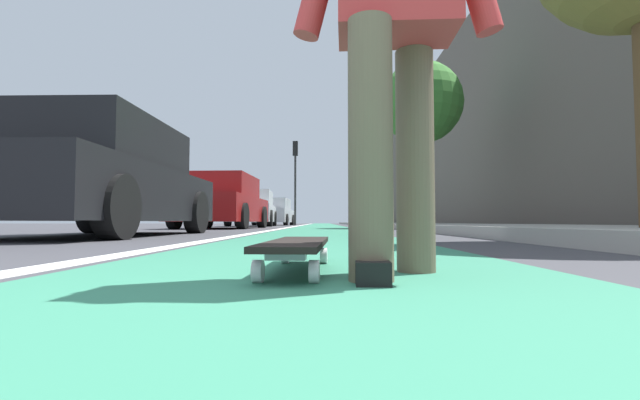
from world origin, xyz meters
TOP-DOWN VIEW (x-y plane):
  - ground_plane at (10.00, 0.00)m, footprint 80.00×80.00m
  - bike_lane_paint at (24.00, 0.00)m, footprint 56.00×1.83m
  - lane_stripe_white at (20.00, 1.06)m, footprint 52.00×0.16m
  - sidewalk_curb at (18.00, -3.37)m, footprint 52.00×3.20m
  - building_facade at (22.00, -6.35)m, footprint 40.00×1.20m
  - skateboard at (1.02, 0.05)m, footprint 0.85×0.24m
  - skater_person at (0.87, -0.30)m, footprint 0.45×0.72m
  - parked_car_near at (5.05, 2.87)m, footprint 4.20×1.98m
  - parked_car_mid at (11.58, 2.79)m, footprint 4.38×2.12m
  - parked_car_far at (17.55, 2.92)m, footprint 4.17×2.00m
  - parked_car_end at (23.31, 2.65)m, footprint 4.54×2.03m
  - traffic_light at (23.09, 1.46)m, footprint 0.33×0.28m
  - street_tree_mid at (11.95, -2.97)m, footprint 2.42×2.42m
  - pedestrian_distant at (12.68, -2.78)m, footprint 0.48×0.74m

SIDE VIEW (x-z plane):
  - ground_plane at x=10.00m, z-range 0.00..0.00m
  - bike_lane_paint at x=24.00m, z-range 0.00..0.00m
  - lane_stripe_white at x=20.00m, z-range 0.00..0.01m
  - sidewalk_curb at x=18.00m, z-range 0.00..0.13m
  - skateboard at x=1.02m, z-range 0.04..0.15m
  - parked_car_end at x=23.31m, z-range -0.04..1.43m
  - parked_car_far at x=17.55m, z-range -0.03..1.46m
  - parked_car_mid at x=11.58m, z-range -0.02..1.47m
  - parked_car_near at x=5.05m, z-range -0.02..1.47m
  - skater_person at x=0.87m, z-range 0.12..1.76m
  - pedestrian_distant at x=12.68m, z-range 0.12..1.83m
  - traffic_light at x=23.09m, z-range 0.87..5.53m
  - street_tree_mid at x=11.95m, z-range 1.23..6.15m
  - building_facade at x=22.00m, z-range 0.00..8.27m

